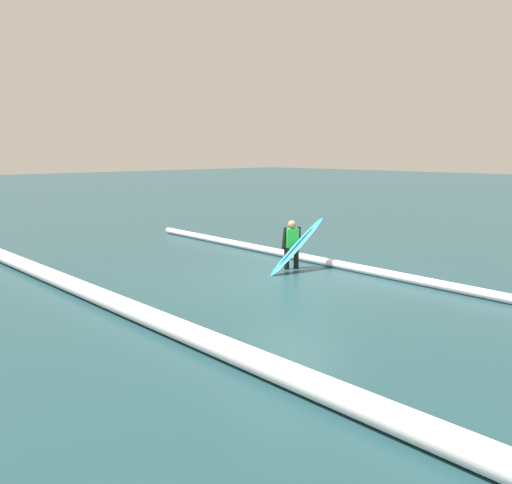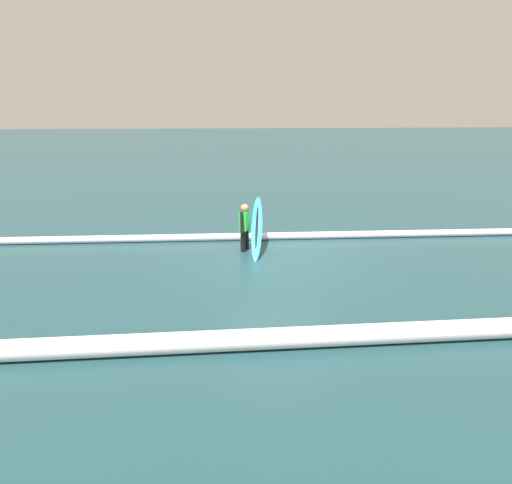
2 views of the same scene
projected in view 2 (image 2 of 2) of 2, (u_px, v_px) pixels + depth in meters
ground_plane at (278, 260)px, 11.61m from camera, size 134.16×134.16×0.00m
surfer at (245, 225)px, 12.21m from camera, size 0.32×0.54×1.30m
surfboard at (257, 228)px, 12.12m from camera, size 0.51×1.78×1.38m
wave_crest_foreground at (291, 236)px, 13.38m from camera, size 17.71×0.43×0.21m
wave_crest_midground at (249, 340)px, 7.34m from camera, size 16.33×0.59×0.35m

